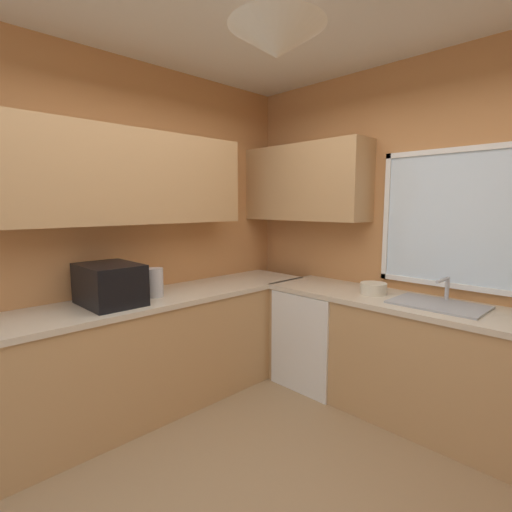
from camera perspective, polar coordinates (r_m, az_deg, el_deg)
room_shell at (r=2.36m, az=3.84°, el=12.38°), size 3.57×3.60×2.79m
counter_run_left at (r=3.17m, az=-16.97°, el=-13.98°), size 0.65×3.21×0.89m
counter_run_back at (r=3.16m, az=24.31°, el=-14.42°), size 2.66×0.65×0.89m
dishwasher at (r=3.58m, az=9.26°, el=-11.66°), size 0.60×0.60×0.85m
microwave at (r=2.93m, az=-20.84°, el=-3.93°), size 0.48×0.36×0.29m
kettle at (r=3.07m, az=-14.75°, el=-3.82°), size 0.13×0.13×0.22m
sink_assembly at (r=3.02m, az=25.37°, el=-6.43°), size 0.61×0.40×0.19m
bowl at (r=3.21m, az=16.98°, el=-4.62°), size 0.21×0.21×0.09m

